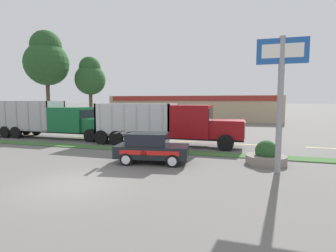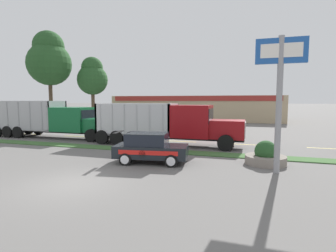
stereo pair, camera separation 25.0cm
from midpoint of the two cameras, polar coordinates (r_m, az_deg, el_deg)
ground_plane at (r=11.91m, az=-19.35°, el=-11.81°), size 600.00×600.00×0.00m
grass_verge at (r=18.53m, az=-4.74°, el=-5.21°), size 120.00×1.34×0.06m
centre_line_1 at (r=30.68m, az=-27.45°, el=-1.58°), size 2.40×0.14×0.01m
centre_line_2 at (r=27.15m, az=-19.34°, el=-2.12°), size 2.40×0.14×0.01m
centre_line_3 at (r=24.32m, az=-9.08°, el=-2.73°), size 2.40×0.14×0.01m
centre_line_4 at (r=22.45m, az=3.37°, el=-3.37°), size 2.40×0.14×0.01m
centre_line_5 at (r=21.79m, az=17.31°, el=-3.88°), size 2.40×0.14×0.01m
centre_line_6 at (r=22.46m, az=31.25°, el=-4.17°), size 2.40×0.14×0.01m
dump_truck_lead at (r=26.27m, az=-22.13°, el=0.97°), size 12.10×2.77×3.45m
dump_truck_mid at (r=20.22m, az=2.86°, el=0.22°), size 11.60×2.80×3.32m
rally_car at (r=14.75m, az=-3.45°, el=-4.69°), size 4.24×2.34×1.72m
store_sign_post at (r=13.56m, az=23.69°, el=9.11°), size 2.28×0.28×6.48m
stone_planter at (r=15.48m, az=20.92°, el=-6.16°), size 2.18×2.18×1.31m
store_building_backdrop at (r=49.11m, az=6.69°, el=3.97°), size 29.22×12.10×4.27m
tree_behind_left at (r=42.12m, az=-15.97°, el=10.22°), size 4.58×4.58×10.06m
tree_behind_centre at (r=43.03m, az=-24.29°, el=13.04°), size 6.28×6.28×13.53m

